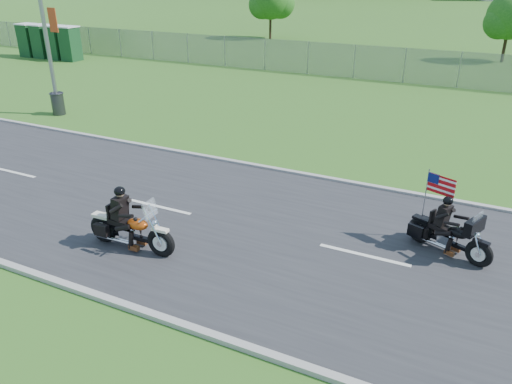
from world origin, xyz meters
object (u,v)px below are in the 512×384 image
at_px(porta_toilet_b, 56,43).
at_px(porta_toilet_d, 28,41).
at_px(porta_toilet_c, 42,42).
at_px(motorcycle_lead, 130,230).
at_px(porta_toilet_a, 70,44).
at_px(trash_can, 58,104).
at_px(motorcycle_follow, 449,235).

distance_m(porta_toilet_b, porta_toilet_d, 2.80).
height_order(porta_toilet_c, motorcycle_lead, porta_toilet_c).
relative_size(porta_toilet_a, motorcycle_lead, 0.94).
bearing_deg(porta_toilet_d, trash_can, -37.71).
bearing_deg(porta_toilet_b, motorcycle_follow, -28.77).
bearing_deg(motorcycle_lead, porta_toilet_c, 138.98).
bearing_deg(motorcycle_follow, porta_toilet_b, 172.85).
bearing_deg(porta_toilet_c, porta_toilet_b, 0.00).
relative_size(porta_toilet_a, porta_toilet_b, 1.00).
relative_size(porta_toilet_c, porta_toilet_d, 1.00).
bearing_deg(motorcycle_follow, motorcycle_lead, -134.09).
relative_size(porta_toilet_c, motorcycle_follow, 1.11).
relative_size(porta_toilet_d, trash_can, 2.32).
bearing_deg(porta_toilet_b, motorcycle_lead, -40.79).
bearing_deg(porta_toilet_b, porta_toilet_a, 0.00).
height_order(porta_toilet_c, motorcycle_follow, porta_toilet_c).
distance_m(porta_toilet_a, motorcycle_follow, 32.02).
relative_size(porta_toilet_d, motorcycle_lead, 0.94).
xyz_separation_m(porta_toilet_a, motorcycle_follow, (27.73, -16.00, -0.65)).
height_order(porta_toilet_a, porta_toilet_b, same).
xyz_separation_m(porta_toilet_a, porta_toilet_c, (-2.80, 0.00, 0.00)).
relative_size(porta_toilet_a, porta_toilet_c, 1.00).
height_order(porta_toilet_a, trash_can, porta_toilet_a).
distance_m(porta_toilet_c, motorcycle_follow, 34.48).
height_order(porta_toilet_b, porta_toilet_c, same).
distance_m(porta_toilet_d, motorcycle_follow, 35.72).
height_order(porta_toilet_d, motorcycle_follow, porta_toilet_d).
distance_m(porta_toilet_b, motorcycle_follow, 33.24).
bearing_deg(trash_can, porta_toilet_b, 136.09).
height_order(porta_toilet_d, motorcycle_lead, porta_toilet_d).
height_order(porta_toilet_a, porta_toilet_c, same).
relative_size(porta_toilet_c, motorcycle_lead, 0.94).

